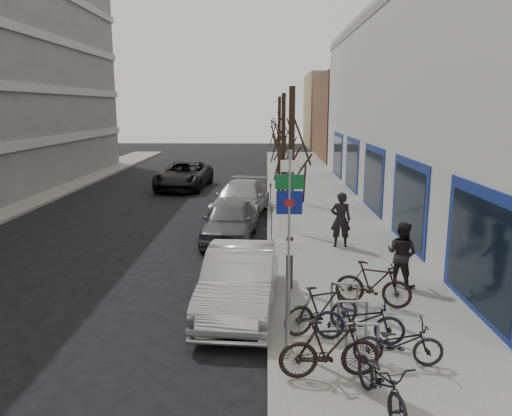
{
  "coord_description": "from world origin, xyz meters",
  "views": [
    {
      "loc": [
        1.97,
        -9.36,
        5.0
      ],
      "look_at": [
        1.65,
        5.33,
        2.0
      ],
      "focal_mm": 35.0,
      "sensor_mm": 36.0,
      "label": 1
    }
  ],
  "objects_px": {
    "bike_rack": "(352,315)",
    "bike_near_left": "(382,378)",
    "bike_mid_inner": "(322,308)",
    "meter_front": "(273,267)",
    "meter_mid": "(272,220)",
    "pedestrian_far": "(402,253)",
    "pedestrian_near": "(341,220)",
    "bike_mid_curb": "(360,316)",
    "meter_back": "(271,194)",
    "tree_near": "(292,142)",
    "parked_car_front": "(240,280)",
    "parked_car_back": "(241,199)",
    "parked_car_mid": "(230,221)",
    "tree_mid": "(283,130)",
    "lane_car": "(184,175)",
    "bike_near_right": "(330,348)",
    "bike_far_curb": "(398,339)",
    "tree_far": "(279,124)",
    "bike_far_inner": "(373,283)",
    "highway_sign_pole": "(289,240)"
  },
  "relations": [
    {
      "from": "meter_mid",
      "to": "pedestrian_far",
      "type": "relative_size",
      "value": 0.7
    },
    {
      "from": "meter_mid",
      "to": "pedestrian_near",
      "type": "height_order",
      "value": "pedestrian_near"
    },
    {
      "from": "bike_rack",
      "to": "bike_near_left",
      "type": "xyz_separation_m",
      "value": [
        0.05,
        -2.55,
        0.03
      ]
    },
    {
      "from": "tree_far",
      "to": "parked_car_back",
      "type": "xyz_separation_m",
      "value": [
        -1.83,
        -3.03,
        -3.32
      ]
    },
    {
      "from": "meter_mid",
      "to": "parked_car_back",
      "type": "xyz_separation_m",
      "value": [
        -1.38,
        4.97,
        -0.13
      ]
    },
    {
      "from": "tree_near",
      "to": "lane_car",
      "type": "height_order",
      "value": "tree_near"
    },
    {
      "from": "bike_near_left",
      "to": "bike_near_right",
      "type": "xyz_separation_m",
      "value": [
        -0.73,
        0.92,
        0.03
      ]
    },
    {
      "from": "bike_far_curb",
      "to": "bike_near_right",
      "type": "bearing_deg",
      "value": 112.14
    },
    {
      "from": "tree_near",
      "to": "parked_car_back",
      "type": "height_order",
      "value": "tree_near"
    },
    {
      "from": "parked_car_mid",
      "to": "bike_mid_inner",
      "type": "bearing_deg",
      "value": -68.39
    },
    {
      "from": "meter_back",
      "to": "pedestrian_near",
      "type": "xyz_separation_m",
      "value": [
        2.41,
        -6.34,
        0.21
      ]
    },
    {
      "from": "lane_car",
      "to": "pedestrian_near",
      "type": "bearing_deg",
      "value": -55.8
    },
    {
      "from": "tree_near",
      "to": "meter_mid",
      "type": "height_order",
      "value": "tree_near"
    },
    {
      "from": "meter_mid",
      "to": "bike_near_left",
      "type": "distance_m",
      "value": 10.59
    },
    {
      "from": "bike_mid_inner",
      "to": "meter_front",
      "type": "bearing_deg",
      "value": 2.91
    },
    {
      "from": "parked_car_mid",
      "to": "bike_rack",
      "type": "bearing_deg",
      "value": -65.03
    },
    {
      "from": "lane_car",
      "to": "pedestrian_far",
      "type": "xyz_separation_m",
      "value": [
        8.82,
        -17.26,
        0.23
      ]
    },
    {
      "from": "highway_sign_pole",
      "to": "meter_mid",
      "type": "distance_m",
      "value": 8.65
    },
    {
      "from": "bike_near_left",
      "to": "lane_car",
      "type": "distance_m",
      "value": 24.07
    },
    {
      "from": "bike_near_left",
      "to": "pedestrian_near",
      "type": "bearing_deg",
      "value": 72.6
    },
    {
      "from": "bike_rack",
      "to": "parked_car_mid",
      "type": "distance_m",
      "value": 8.95
    },
    {
      "from": "bike_near_left",
      "to": "meter_front",
      "type": "bearing_deg",
      "value": 95.74
    },
    {
      "from": "highway_sign_pole",
      "to": "tree_mid",
      "type": "bearing_deg",
      "value": 88.86
    },
    {
      "from": "parked_car_back",
      "to": "meter_back",
      "type": "bearing_deg",
      "value": 28.58
    },
    {
      "from": "meter_back",
      "to": "bike_rack",
      "type": "bearing_deg",
      "value": -82.98
    },
    {
      "from": "tree_mid",
      "to": "bike_near_left",
      "type": "distance_m",
      "value": 12.5
    },
    {
      "from": "meter_mid",
      "to": "meter_back",
      "type": "xyz_separation_m",
      "value": [
        0.0,
        5.5,
        0.0
      ]
    },
    {
      "from": "bike_far_curb",
      "to": "bike_far_inner",
      "type": "relative_size",
      "value": 0.9
    },
    {
      "from": "bike_near_left",
      "to": "bike_mid_curb",
      "type": "relative_size",
      "value": 0.94
    },
    {
      "from": "bike_mid_curb",
      "to": "pedestrian_near",
      "type": "relative_size",
      "value": 0.96
    },
    {
      "from": "meter_mid",
      "to": "bike_mid_inner",
      "type": "height_order",
      "value": "meter_mid"
    },
    {
      "from": "tree_near",
      "to": "parked_car_back",
      "type": "bearing_deg",
      "value": 100.37
    },
    {
      "from": "tree_near",
      "to": "bike_far_inner",
      "type": "relative_size",
      "value": 2.92
    },
    {
      "from": "highway_sign_pole",
      "to": "bike_mid_curb",
      "type": "height_order",
      "value": "highway_sign_pole"
    },
    {
      "from": "highway_sign_pole",
      "to": "bike_rack",
      "type": "relative_size",
      "value": 1.86
    },
    {
      "from": "meter_back",
      "to": "bike_near_left",
      "type": "distance_m",
      "value": 16.05
    },
    {
      "from": "tree_near",
      "to": "highway_sign_pole",
      "type": "bearing_deg",
      "value": -93.26
    },
    {
      "from": "tree_mid",
      "to": "lane_car",
      "type": "relative_size",
      "value": 0.92
    },
    {
      "from": "bike_mid_curb",
      "to": "meter_back",
      "type": "bearing_deg",
      "value": 19.1
    },
    {
      "from": "meter_front",
      "to": "bike_near_left",
      "type": "distance_m",
      "value": 5.24
    },
    {
      "from": "bike_rack",
      "to": "bike_mid_curb",
      "type": "relative_size",
      "value": 1.21
    },
    {
      "from": "parked_car_back",
      "to": "highway_sign_pole",
      "type": "bearing_deg",
      "value": -75.61
    },
    {
      "from": "bike_far_inner",
      "to": "highway_sign_pole",
      "type": "bearing_deg",
      "value": 156.29
    },
    {
      "from": "bike_rack",
      "to": "tree_mid",
      "type": "bearing_deg",
      "value": 97.28
    },
    {
      "from": "bike_mid_curb",
      "to": "parked_car_front",
      "type": "xyz_separation_m",
      "value": [
        -2.59,
        1.92,
        0.07
      ]
    },
    {
      "from": "meter_back",
      "to": "bike_near_right",
      "type": "distance_m",
      "value": 15.07
    },
    {
      "from": "meter_mid",
      "to": "tree_mid",
      "type": "bearing_deg",
      "value": 73.3
    },
    {
      "from": "tree_mid",
      "to": "meter_mid",
      "type": "bearing_deg",
      "value": -106.7
    },
    {
      "from": "meter_front",
      "to": "tree_near",
      "type": "bearing_deg",
      "value": 48.01
    },
    {
      "from": "tree_mid",
      "to": "parked_car_back",
      "type": "xyz_separation_m",
      "value": [
        -1.83,
        3.47,
        -3.32
      ]
    }
  ]
}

